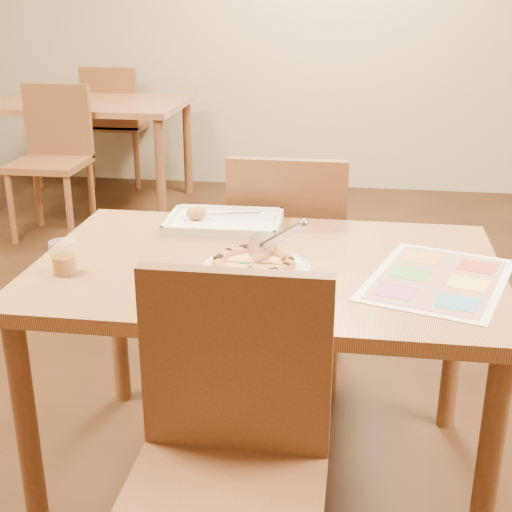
# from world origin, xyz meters

# --- Properties ---
(room) EXTENTS (7.00, 7.00, 7.00)m
(room) POSITION_xyz_m (0.00, 0.00, 1.35)
(room) COLOR #37200F
(room) RESTS_ON ground
(dining_table) EXTENTS (1.30, 0.85, 0.72)m
(dining_table) POSITION_xyz_m (0.00, 0.00, 0.63)
(dining_table) COLOR #A66D42
(dining_table) RESTS_ON ground
(chair_near) EXTENTS (0.42, 0.42, 0.47)m
(chair_near) POSITION_xyz_m (0.00, -0.60, 0.57)
(chair_near) COLOR brown
(chair_near) RESTS_ON ground
(chair_far) EXTENTS (0.42, 0.42, 0.47)m
(chair_far) POSITION_xyz_m (-0.00, 0.60, 0.57)
(chair_far) COLOR brown
(chair_far) RESTS_ON ground
(bg_table) EXTENTS (1.30, 0.85, 0.72)m
(bg_table) POSITION_xyz_m (-1.60, 2.80, 0.63)
(bg_table) COLOR #A66D42
(bg_table) RESTS_ON ground
(bg_chair_near) EXTENTS (0.42, 0.42, 0.47)m
(bg_chair_near) POSITION_xyz_m (-1.60, 2.20, 0.57)
(bg_chair_near) COLOR brown
(bg_chair_near) RESTS_ON ground
(bg_chair_far) EXTENTS (0.42, 0.42, 0.47)m
(bg_chair_far) POSITION_xyz_m (-1.60, 3.30, 0.57)
(bg_chair_far) COLOR brown
(bg_chair_far) RESTS_ON ground
(plate) EXTENTS (0.40, 0.40, 0.02)m
(plate) POSITION_xyz_m (-0.02, -0.08, 0.73)
(plate) COLOR silver
(plate) RESTS_ON dining_table
(pizza) EXTENTS (0.23, 0.23, 0.03)m
(pizza) POSITION_xyz_m (-0.02, -0.09, 0.75)
(pizza) COLOR #BE7D41
(pizza) RESTS_ON plate
(pizza_cutter) EXTENTS (0.15, 0.10, 0.10)m
(pizza_cutter) POSITION_xyz_m (0.03, -0.05, 0.81)
(pizza_cutter) COLOR silver
(pizza_cutter) RESTS_ON pizza
(appetizer_tray) EXTENTS (0.37, 0.26, 0.06)m
(appetizer_tray) POSITION_xyz_m (-0.19, 0.30, 0.73)
(appetizer_tray) COLOR silver
(appetizer_tray) RESTS_ON dining_table
(glass_tumbler) EXTENTS (0.07, 0.07, 0.09)m
(glass_tumbler) POSITION_xyz_m (-0.53, -0.16, 0.76)
(glass_tumbler) COLOR #7F4309
(glass_tumbler) RESTS_ON dining_table
(menu) EXTENTS (0.46, 0.55, 0.00)m
(menu) POSITION_xyz_m (0.47, -0.06, 0.72)
(menu) COLOR white
(menu) RESTS_ON dining_table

